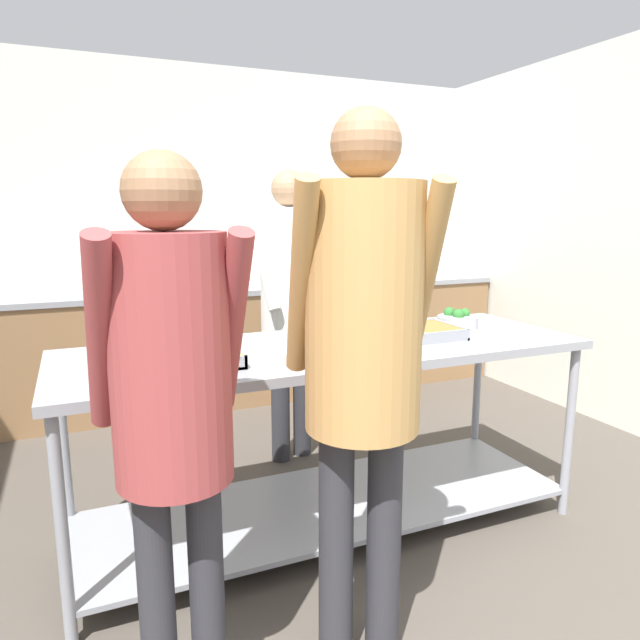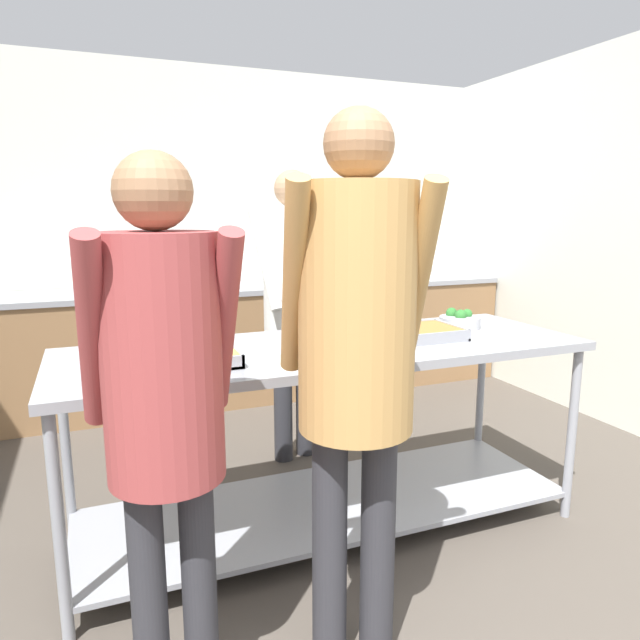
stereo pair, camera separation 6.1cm
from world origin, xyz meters
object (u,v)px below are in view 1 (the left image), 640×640
Objects in this scene: serving_tray_roast at (416,333)px; broccoli_bowl at (457,320)px; plate_stack at (283,357)px; sauce_pan at (356,346)px; serving_tray_vegetables at (182,360)px; cook_behind_counter at (290,285)px; guest_serving_left at (363,338)px; guest_serving_right at (172,384)px.

serving_tray_roast is 0.37m from broccoli_bowl.
sauce_pan is (0.34, 0.02, 0.01)m from plate_stack.
plate_stack is 1.16m from broccoli_bowl.
cook_behind_counter reaches higher than serving_tray_vegetables.
guest_serving_left reaches higher than plate_stack.
plate_stack reaches higher than serving_tray_roast.
sauce_pan is 0.22× the size of cook_behind_counter.
guest_serving_left is (-0.26, -0.57, 0.17)m from sauce_pan.
broccoli_bowl is 0.99m from cook_behind_counter.
guest_serving_left reaches higher than serving_tray_roast.
plate_stack reaches higher than serving_tray_vegetables.
guest_serving_left is (0.07, -0.54, 0.18)m from plate_stack.
broccoli_bowl is 1.83m from guest_serving_right.
plate_stack is at bearing -162.16° from broccoli_bowl.
guest_serving_left is at bearing -2.70° from guest_serving_right.
sauce_pan is 0.84m from broccoli_bowl.
cook_behind_counter is at bearing 133.59° from broccoli_bowl.
serving_tray_vegetables is 1.13m from serving_tray_roast.
sauce_pan is at bearing -156.65° from broccoli_bowl.
cook_behind_counter is at bearing 59.44° from guest_serving_right.
guest_serving_right is at bearing -149.96° from serving_tray_roast.
cook_behind_counter reaches higher than sauce_pan.
guest_serving_left is (-1.03, -0.90, 0.18)m from broccoli_bowl.
serving_tray_roast is 0.22× the size of guest_serving_left.
sauce_pan is 0.93× the size of serving_tray_roast.
sauce_pan is at bearing -94.97° from cook_behind_counter.
serving_tray_vegetables is 2.12× the size of broccoli_bowl.
guest_serving_left is 0.59m from guest_serving_right.
serving_tray_roast is at bearing 24.45° from sauce_pan.
cook_behind_counter reaches higher than plate_stack.
broccoli_bowl is at bearing -46.41° from cook_behind_counter.
broccoli_bowl is at bearing 23.35° from sauce_pan.
serving_tray_roast is (1.13, 0.07, -0.00)m from serving_tray_vegetables.
plate_stack is 1.16m from cook_behind_counter.
serving_tray_vegetables and serving_tray_roast have the same top height.
guest_serving_right is at bearing -147.37° from sauce_pan.
plate_stack is at bearing 45.46° from guest_serving_right.
serving_tray_roast is (0.76, 0.22, -0.01)m from plate_stack.
guest_serving_right reaches higher than serving_tray_vegetables.
serving_tray_vegetables is 0.40m from plate_stack.
guest_serving_left is 1.04× the size of cook_behind_counter.
cook_behind_counter is at bearing 85.03° from sauce_pan.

